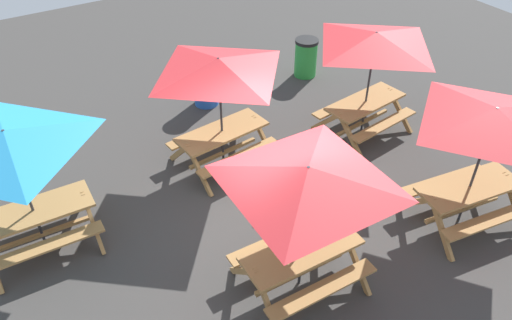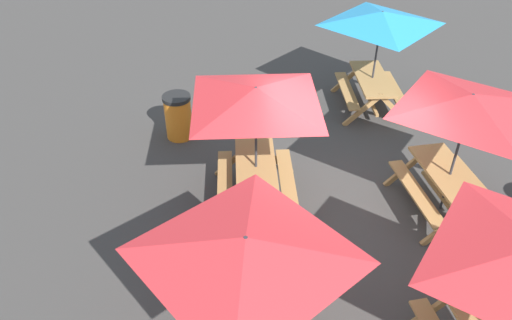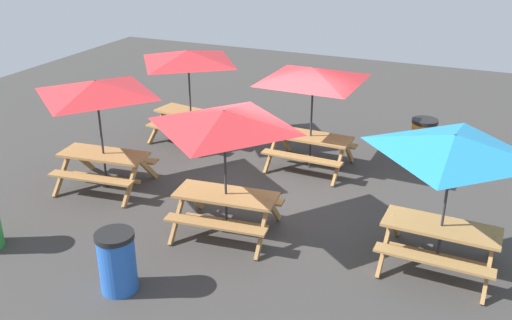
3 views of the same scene
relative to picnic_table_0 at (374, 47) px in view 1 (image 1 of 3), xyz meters
name	(u,v)px [view 1 (image 1 of 3)]	position (x,y,z in m)	size (l,w,h in m)	color
ground_plane	(264,222)	(-3.32, -1.24, -1.99)	(24.00, 24.00, 0.00)	#3D3A38
picnic_table_0	(374,47)	(0.00, 0.00, 0.00)	(2.22, 2.22, 2.34)	#A87A44
picnic_table_1	(307,185)	(-3.58, -2.63, 0.00)	(2.83, 2.83, 2.34)	#A87A44
picnic_table_2	(219,74)	(-3.10, 0.64, 0.00)	(2.20, 2.20, 2.34)	#A87A44
picnic_table_3	(492,125)	(-0.35, -2.99, 0.00)	(2.28, 2.28, 2.34)	#A87A44
picnic_table_4	(9,148)	(-6.71, 0.27, 0.00)	(2.07, 2.07, 2.34)	#A87A44
trash_bin_green	(306,58)	(0.46, 2.72, -1.49)	(0.59, 0.59, 0.98)	green
trash_bin_blue	(206,85)	(-2.35, 2.81, -1.49)	(0.59, 0.59, 0.98)	blue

